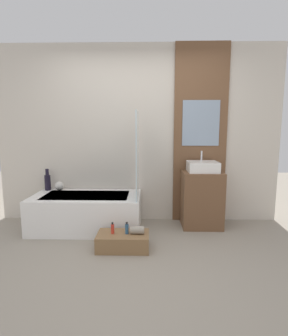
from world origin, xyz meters
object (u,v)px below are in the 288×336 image
sink (203,167)px  bottle_soap_secondary (127,228)px  bottle_soap_primary (113,229)px  bathtub (87,212)px  vase_round_light (59,186)px  vase_tall_dark (48,181)px  wooden_step_bench (123,241)px

sink → bottle_soap_secondary: sink is taller
bottle_soap_primary → bottle_soap_secondary: bearing=-0.0°
sink → bottle_soap_primary: size_ratio=3.08×
bathtub → bottle_soap_secondary: bearing=-45.5°
vase_round_light → bottle_soap_primary: size_ratio=0.97×
vase_round_light → bottle_soap_primary: 1.31m
bathtub → vase_tall_dark: bearing=155.8°
vase_round_light → bottle_soap_primary: vase_round_light is taller
sink → vase_tall_dark: (-2.26, 0.16, -0.25)m
bathtub → vase_tall_dark: (-0.65, 0.29, 0.37)m
bathtub → bottle_soap_secondary: bathtub is taller
sink → vase_round_light: 2.11m
vase_round_light → wooden_step_bench: bearing=-40.8°
wooden_step_bench → vase_tall_dark: size_ratio=1.88×
sink → bottle_soap_primary: bearing=-147.0°
wooden_step_bench → vase_tall_dark: bearing=143.0°
bottle_soap_primary → bottle_soap_secondary: size_ratio=0.97×
wooden_step_bench → bottle_soap_primary: size_ratio=4.48×
vase_tall_dark → bottle_soap_primary: (1.09, -0.91, -0.36)m
vase_tall_dark → bottle_soap_primary: 1.47m
vase_tall_dark → bottle_soap_primary: vase_tall_dark is taller
sink → bottle_soap_primary: sink is taller
sink → vase_round_light: bearing=176.3°
bathtub → wooden_step_bench: bearing=-47.7°
sink → bottle_soap_secondary: 1.40m
wooden_step_bench → sink: (1.05, 0.76, 0.77)m
bathtub → bottle_soap_primary: (0.45, -0.62, 0.00)m
wooden_step_bench → sink: 1.51m
sink → bathtub: bearing=-175.2°
wooden_step_bench → bottle_soap_secondary: size_ratio=4.36×
vase_tall_dark → vase_round_light: size_ratio=2.45×
sink → vase_tall_dark: 2.28m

